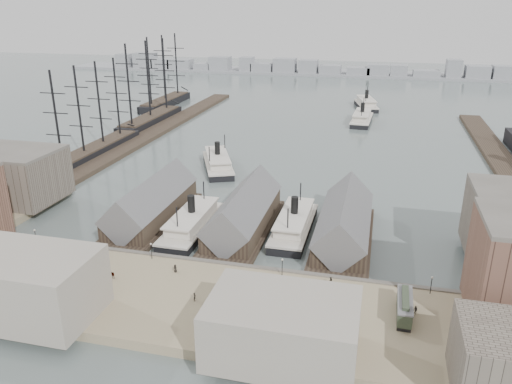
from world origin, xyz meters
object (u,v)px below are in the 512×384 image
(tram, at_px, (404,308))
(horse_cart_left, at_px, (52,266))
(ferry_docked_west, at_px, (192,222))
(horse_cart_center, at_px, (108,275))
(horse_cart_right, at_px, (329,332))

(tram, relative_size, horse_cart_left, 2.29)
(horse_cart_left, bearing_deg, ferry_docked_west, -2.89)
(tram, height_order, horse_cart_center, tram)
(horse_cart_center, bearing_deg, horse_cart_left, 103.81)
(tram, height_order, horse_cart_right, tram)
(horse_cart_right, bearing_deg, ferry_docked_west, 31.51)
(horse_cart_center, height_order, horse_cart_right, horse_cart_center)
(tram, bearing_deg, horse_cart_center, -178.49)
(horse_cart_left, bearing_deg, horse_cart_right, -66.06)
(horse_cart_center, relative_size, horse_cart_right, 1.04)
(ferry_docked_west, xyz_separation_m, horse_cart_right, (39.99, -38.67, 0.36))
(horse_cart_left, bearing_deg, tram, -57.51)
(ferry_docked_west, relative_size, horse_cart_center, 5.88)
(tram, bearing_deg, horse_cart_right, -143.30)
(ferry_docked_west, relative_size, tram, 2.80)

